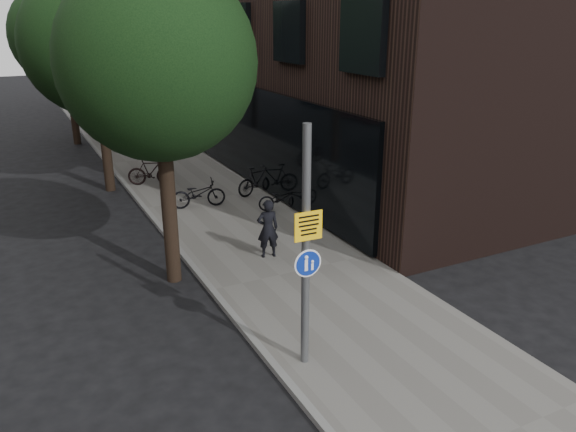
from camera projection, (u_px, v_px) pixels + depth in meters
ground at (362, 342)px, 11.39m from camera, size 120.00×120.00×0.00m
sidewalk at (209, 200)px, 19.86m from camera, size 4.50×60.00×0.12m
curb_edge at (146, 209)px, 18.90m from camera, size 0.15×60.00×0.13m
street_tree_near at (160, 70)px, 12.47m from camera, size 4.40×4.40×7.50m
street_tree_mid at (96, 49)px, 19.59m from camera, size 5.00×5.00×7.80m
street_tree_far at (65, 39)px, 27.13m from camera, size 5.00×5.00×7.80m
signpost at (306, 250)px, 9.80m from camera, size 0.52×0.15×4.50m
pedestrian at (268, 229)px, 14.85m from camera, size 0.64×0.48×1.60m
parked_bike_facade_near at (281, 198)px, 18.58m from camera, size 1.60×0.82×0.80m
parked_bike_facade_far at (258, 180)px, 20.13m from camera, size 1.80×0.88×1.04m
parked_bike_curb_near at (198, 194)px, 18.81m from camera, size 1.89×0.93×0.95m
parked_bike_curb_far at (151, 171)px, 21.26m from camera, size 1.81×1.12×1.05m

